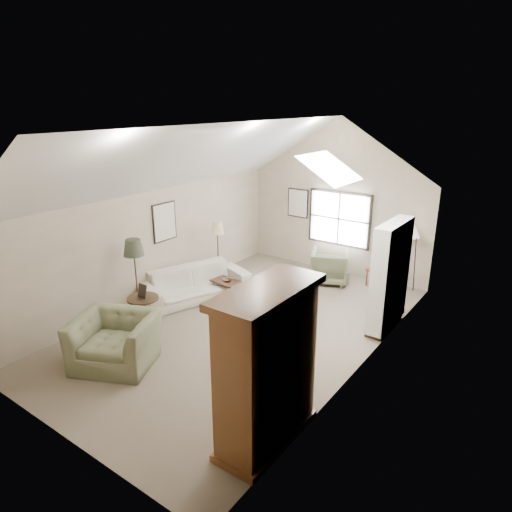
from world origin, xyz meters
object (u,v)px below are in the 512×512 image
Objects in this scene: sofa at (195,284)px; armchair_near at (115,341)px; armchair_far at (330,266)px; side_table at (144,312)px; side_chair at (378,267)px; coffee_table at (228,289)px; armoire at (267,367)px.

armchair_near is (0.77, -2.81, 0.07)m from sofa.
armchair_far is 1.44× the size of side_table.
side_chair reaches higher than side_table.
armchair_near is at bearing -61.10° from side_table.
armchair_near is 1.30× the size of side_chair.
armchair_far reaches higher than coffee_table.
side_table reaches higher than coffee_table.
armoire is 3.49× the size of side_table.
side_table is at bearing -102.71° from coffee_table.
side_table is at bearing 162.12° from armoire.
sofa is at bearing 30.24° from armchair_far.
sofa is at bearing -113.62° from side_chair.
armchair_far is at bearing 65.87° from side_table.
armoire is 2.82× the size of coffee_table.
armoire is 1.64× the size of armchair_near.
side_chair is (2.56, 2.65, 0.32)m from coffee_table.
side_chair is at bearing 97.66° from armoire.
armchair_near reaches higher than sofa.
armchair_near is at bearing 179.58° from armoire.
armchair_far is (-1.90, 5.57, -0.69)m from armoire.
sofa is 4.44m from side_chair.
armoire reaches higher than side_chair.
side_table is at bearing -101.32° from side_chair.
armoire reaches higher than armchair_near.
coffee_table is 1.24× the size of side_table.
armchair_far is 2.69m from coffee_table.
armchair_near is at bearing -86.57° from coffee_table.
armchair_near is 1.47× the size of armchair_far.
coffee_table is (-3.36, 3.33, -0.90)m from armoire.
sofa is 2.77× the size of armchair_far.
armchair_far is (1.27, 5.55, -0.02)m from armchair_near.
sofa is 2.44× the size of side_chair.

